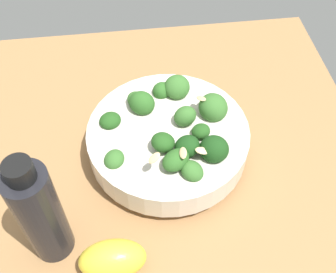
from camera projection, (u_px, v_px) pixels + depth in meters
ground_plane at (174, 155)px, 64.37cm from camera, size 58.31×58.31×4.53cm
bowl_of_broccoli at (169, 137)px, 58.87cm from camera, size 22.68×22.68×9.19cm
lemon_wedge at (113, 259)px, 49.04cm from camera, size 4.77×8.06×4.84cm
bottle_tall at (40, 213)px, 46.52cm from camera, size 5.00×5.00×17.53cm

